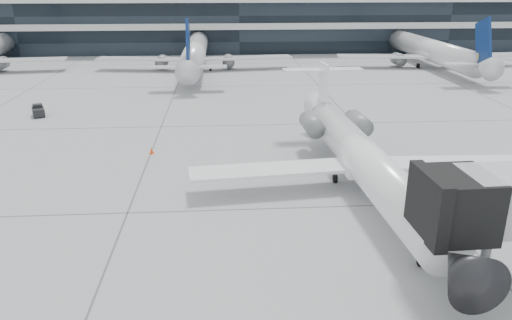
{
  "coord_description": "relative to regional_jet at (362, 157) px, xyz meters",
  "views": [
    {
      "loc": [
        -3.77,
        -29.47,
        14.13
      ],
      "look_at": [
        -1.55,
        2.25,
        2.6
      ],
      "focal_mm": 35.0,
      "sensor_mm": 36.0,
      "label": 1
    }
  ],
  "objects": [
    {
      "name": "ground",
      "position": [
        -5.98,
        -2.99,
        -2.4
      ],
      "size": [
        220.0,
        220.0,
        0.0
      ],
      "primitive_type": "plane",
      "color": "gray",
      "rests_on": "ground"
    },
    {
      "name": "terminal",
      "position": [
        -5.98,
        79.01,
        2.6
      ],
      "size": [
        170.0,
        22.0,
        10.0
      ],
      "primitive_type": "cube",
      "color": "black",
      "rests_on": "ground"
    },
    {
      "name": "bg_jet_center",
      "position": [
        -13.98,
        52.01,
        -2.4
      ],
      "size": [
        32.0,
        40.0,
        9.6
      ],
      "primitive_type": null,
      "color": "silver",
      "rests_on": "ground"
    },
    {
      "name": "bg_jet_right",
      "position": [
        26.02,
        52.01,
        -2.4
      ],
      "size": [
        32.0,
        40.0,
        9.6
      ],
      "primitive_type": null,
      "color": "silver",
      "rests_on": "ground"
    },
    {
      "name": "regional_jet",
      "position": [
        0.0,
        0.0,
        0.0
      ],
      "size": [
        24.38,
        30.37,
        7.02
      ],
      "rotation": [
        0.0,
        0.0,
        0.04
      ],
      "color": "white",
      "rests_on": "ground"
    },
    {
      "name": "traffic_cone",
      "position": [
        -15.9,
        8.67,
        -2.13
      ],
      "size": [
        0.47,
        0.47,
        0.57
      ],
      "rotation": [
        0.0,
        0.0,
        -0.27
      ],
      "color": "#FF450D",
      "rests_on": "ground"
    },
    {
      "name": "far_tug",
      "position": [
        -29.84,
        22.19,
        -1.82
      ],
      "size": [
        1.87,
        2.31,
        1.28
      ],
      "rotation": [
        0.0,
        0.0,
        0.39
      ],
      "color": "black",
      "rests_on": "ground"
    }
  ]
}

